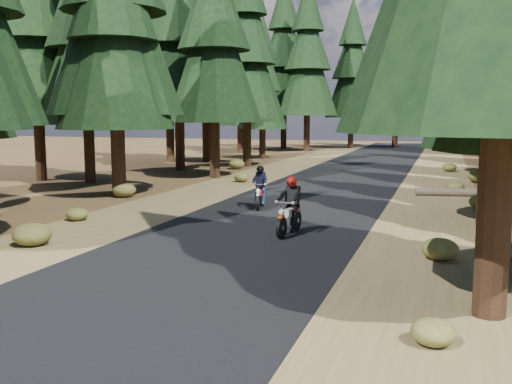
% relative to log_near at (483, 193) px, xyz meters
% --- Properties ---
extents(ground, '(120.00, 120.00, 0.00)m').
position_rel_log_near_xyz_m(ground, '(-6.36, -10.75, -0.16)').
color(ground, '#402C17').
rests_on(ground, ground).
extents(road, '(6.00, 100.00, 0.01)m').
position_rel_log_near_xyz_m(road, '(-6.36, -5.75, -0.15)').
color(road, black).
rests_on(road, ground).
extents(shoulder_l, '(3.20, 100.00, 0.01)m').
position_rel_log_near_xyz_m(shoulder_l, '(-10.96, -5.75, -0.16)').
color(shoulder_l, brown).
rests_on(shoulder_l, ground).
extents(shoulder_r, '(3.20, 100.00, 0.01)m').
position_rel_log_near_xyz_m(shoulder_r, '(-1.76, -5.75, -0.16)').
color(shoulder_r, brown).
rests_on(shoulder_r, ground).
extents(pine_forest, '(34.59, 55.08, 16.32)m').
position_rel_log_near_xyz_m(pine_forest, '(-6.38, 10.30, 7.73)').
color(pine_forest, black).
rests_on(pine_forest, ground).
extents(log_near, '(5.13, 1.27, 0.32)m').
position_rel_log_near_xyz_m(log_near, '(0.00, 0.00, 0.00)').
color(log_near, '#4C4233').
rests_on(log_near, ground).
extents(understory_shrubs, '(14.59, 32.27, 0.69)m').
position_rel_log_near_xyz_m(understory_shrubs, '(-5.36, -2.83, 0.11)').
color(understory_shrubs, '#474C1E').
rests_on(understory_shrubs, ground).
extents(rider_lead, '(0.69, 1.79, 1.56)m').
position_rel_log_near_xyz_m(rider_lead, '(-5.36, -9.45, 0.36)').
color(rider_lead, beige).
rests_on(rider_lead, road).
extents(rider_follow, '(0.82, 1.71, 1.46)m').
position_rel_log_near_xyz_m(rider_follow, '(-7.47, -5.49, 0.33)').
color(rider_follow, maroon).
rests_on(rider_follow, road).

